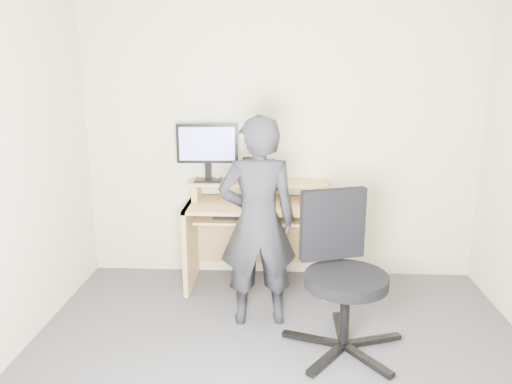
# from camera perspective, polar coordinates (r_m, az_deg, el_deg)

# --- Properties ---
(back_wall) EXTENTS (3.50, 0.02, 2.50)m
(back_wall) POSITION_cam_1_polar(r_m,az_deg,el_deg) (4.44, 2.88, 5.94)
(back_wall) COLOR beige
(back_wall) RESTS_ON ground
(desk) EXTENTS (1.20, 0.60, 0.91)m
(desk) POSITION_cam_1_polar(r_m,az_deg,el_deg) (4.39, 0.14, -3.56)
(desk) COLOR tan
(desk) RESTS_ON ground
(monitor) EXTENTS (0.53, 0.15, 0.50)m
(monitor) POSITION_cam_1_polar(r_m,az_deg,el_deg) (4.32, -5.58, 5.11)
(monitor) COLOR black
(monitor) RESTS_ON desk
(external_drive) EXTENTS (0.11, 0.15, 0.20)m
(external_drive) POSITION_cam_1_polar(r_m,az_deg,el_deg) (4.36, -0.91, 2.59)
(external_drive) COLOR black
(external_drive) RESTS_ON desk
(travel_mug) EXTENTS (0.09, 0.09, 0.18)m
(travel_mug) POSITION_cam_1_polar(r_m,az_deg,el_deg) (4.32, 1.66, 2.33)
(travel_mug) COLOR #ADADB1
(travel_mug) RESTS_ON desk
(smartphone) EXTENTS (0.07, 0.13, 0.01)m
(smartphone) POSITION_cam_1_polar(r_m,az_deg,el_deg) (4.32, 2.63, 1.17)
(smartphone) COLOR black
(smartphone) RESTS_ON desk
(charger) EXTENTS (0.05, 0.04, 0.03)m
(charger) POSITION_cam_1_polar(r_m,az_deg,el_deg) (4.27, -1.67, 1.21)
(charger) COLOR black
(charger) RESTS_ON desk
(headphones) EXTENTS (0.19, 0.19, 0.06)m
(headphones) POSITION_cam_1_polar(r_m,az_deg,el_deg) (4.43, -3.53, 1.54)
(headphones) COLOR silver
(headphones) RESTS_ON desk
(keyboard) EXTENTS (0.47, 0.20, 0.03)m
(keyboard) POSITION_cam_1_polar(r_m,az_deg,el_deg) (4.20, -1.67, -2.69)
(keyboard) COLOR black
(keyboard) RESTS_ON desk
(mouse) EXTENTS (0.10, 0.07, 0.04)m
(mouse) POSITION_cam_1_polar(r_m,az_deg,el_deg) (4.15, 3.36, -1.45)
(mouse) COLOR black
(mouse) RESTS_ON desk
(office_chair) EXTENTS (0.84, 0.80, 1.05)m
(office_chair) POSITION_cam_1_polar(r_m,az_deg,el_deg) (3.43, 9.72, -8.51)
(office_chair) COLOR black
(office_chair) RESTS_ON ground
(person) EXTENTS (0.62, 0.45, 1.57)m
(person) POSITION_cam_1_polar(r_m,az_deg,el_deg) (3.63, 0.22, -3.51)
(person) COLOR black
(person) RESTS_ON ground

